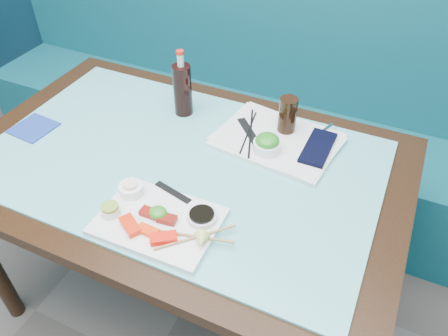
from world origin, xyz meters
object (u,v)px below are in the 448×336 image
at_px(seaweed_bowl, 267,147).
at_px(blue_napkin, 34,128).
at_px(booth_bench, 266,120).
at_px(serving_tray, 277,140).
at_px(sashimi_plate, 158,221).
at_px(cola_glass, 288,115).
at_px(dining_table, 182,181).
at_px(cola_bottle_body, 183,90).

bearing_deg(seaweed_bowl, blue_napkin, -165.28).
bearing_deg(booth_bench, serving_tray, -68.43).
distance_m(serving_tray, blue_napkin, 0.83).
bearing_deg(blue_napkin, sashimi_plate, -17.34).
xyz_separation_m(sashimi_plate, cola_glass, (0.18, 0.52, 0.07)).
xyz_separation_m(booth_bench, sashimi_plate, (0.08, -1.10, 0.39)).
relative_size(sashimi_plate, cola_glass, 2.59).
xyz_separation_m(serving_tray, cola_glass, (0.01, 0.05, 0.07)).
distance_m(serving_tray, cola_glass, 0.09).
distance_m(sashimi_plate, serving_tray, 0.50).
distance_m(dining_table, cola_glass, 0.41).
distance_m(dining_table, seaweed_bowl, 0.30).
xyz_separation_m(serving_tray, blue_napkin, (-0.78, -0.28, -0.00)).
bearing_deg(cola_bottle_body, cola_glass, 4.73).
bearing_deg(sashimi_plate, cola_glass, 70.08).
relative_size(dining_table, serving_tray, 3.69).
bearing_deg(serving_tray, dining_table, -133.04).
bearing_deg(booth_bench, seaweed_bowl, -71.29).
distance_m(seaweed_bowl, blue_napkin, 0.80).
height_order(booth_bench, cola_bottle_body, booth_bench).
relative_size(sashimi_plate, blue_napkin, 2.45).
bearing_deg(dining_table, seaweed_bowl, 30.18).
relative_size(serving_tray, cola_bottle_body, 2.06).
height_order(sashimi_plate, seaweed_bowl, seaweed_bowl).
relative_size(dining_table, blue_napkin, 10.73).
height_order(serving_tray, seaweed_bowl, seaweed_bowl).
distance_m(cola_bottle_body, blue_napkin, 0.53).
relative_size(dining_table, cola_bottle_body, 7.62).
xyz_separation_m(sashimi_plate, seaweed_bowl, (0.16, 0.39, 0.02)).
distance_m(cola_glass, blue_napkin, 0.86).
xyz_separation_m(cola_glass, blue_napkin, (-0.79, -0.33, -0.07)).
bearing_deg(blue_napkin, serving_tray, 19.55).
xyz_separation_m(booth_bench, blue_napkin, (-0.53, -0.90, 0.39)).
bearing_deg(sashimi_plate, cola_bottle_body, 110.24).
height_order(booth_bench, dining_table, booth_bench).
xyz_separation_m(seaweed_bowl, cola_glass, (0.02, 0.13, 0.04)).
bearing_deg(sashimi_plate, blue_napkin, 161.62).
relative_size(sashimi_plate, cola_bottle_body, 1.74).
distance_m(booth_bench, serving_tray, 0.78).
bearing_deg(cola_bottle_body, serving_tray, -3.84).
distance_m(sashimi_plate, seaweed_bowl, 0.43).
relative_size(booth_bench, serving_tray, 7.91).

